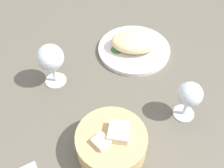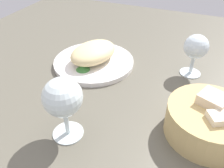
{
  "view_description": "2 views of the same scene",
  "coord_description": "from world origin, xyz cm",
  "px_view_note": "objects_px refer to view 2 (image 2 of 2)",
  "views": [
    {
      "loc": [
        11.79,
        50.21,
        62.78
      ],
      "look_at": [
        0.09,
        1.53,
        4.36
      ],
      "focal_mm": 43.17,
      "sensor_mm": 36.0,
      "label": 1
    },
    {
      "loc": [
        43.44,
        14.09,
        37.88
      ],
      "look_at": [
        0.75,
        -3.73,
        3.86
      ],
      "focal_mm": 37.47,
      "sensor_mm": 36.0,
      "label": 2
    }
  ],
  "objects_px": {
    "plate": "(94,62)",
    "wine_glass_near": "(63,99)",
    "wine_glass_far": "(196,49)",
    "bread_basket": "(209,121)"
  },
  "relations": [
    {
      "from": "plate",
      "to": "wine_glass_near",
      "type": "distance_m",
      "value": 0.3
    },
    {
      "from": "plate",
      "to": "wine_glass_near",
      "type": "relative_size",
      "value": 1.75
    },
    {
      "from": "plate",
      "to": "wine_glass_near",
      "type": "height_order",
      "value": "wine_glass_near"
    },
    {
      "from": "plate",
      "to": "wine_glass_far",
      "type": "xyz_separation_m",
      "value": [
        -0.06,
        0.28,
        0.07
      ]
    },
    {
      "from": "wine_glass_near",
      "to": "plate",
      "type": "bearing_deg",
      "value": -164.83
    },
    {
      "from": "bread_basket",
      "to": "wine_glass_far",
      "type": "relative_size",
      "value": 1.44
    },
    {
      "from": "wine_glass_far",
      "to": "wine_glass_near",
      "type": "bearing_deg",
      "value": -31.69
    },
    {
      "from": "wine_glass_near",
      "to": "bread_basket",
      "type": "bearing_deg",
      "value": 113.14
    },
    {
      "from": "plate",
      "to": "wine_glass_far",
      "type": "height_order",
      "value": "wine_glass_far"
    },
    {
      "from": "bread_basket",
      "to": "wine_glass_near",
      "type": "height_order",
      "value": "wine_glass_near"
    }
  ]
}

